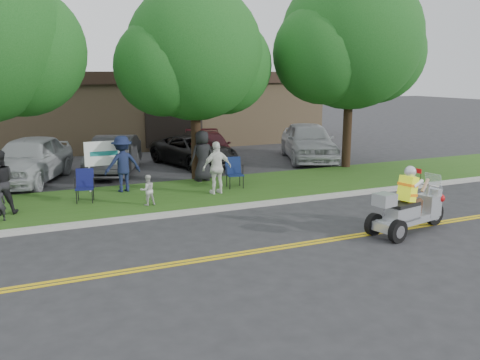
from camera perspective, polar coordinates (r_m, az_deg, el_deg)
name	(u,v)px	position (r m, az deg, el deg)	size (l,w,h in m)	color
ground	(276,240)	(12.27, 4.10, -6.77)	(120.00, 120.00, 0.00)	#28282B
centerline_near	(288,248)	(11.79, 5.44, -7.56)	(60.00, 0.10, 0.01)	gold
centerline_far	(285,245)	(11.92, 5.06, -7.33)	(60.00, 0.10, 0.01)	gold
curb	(227,208)	(14.89, -1.43, -3.13)	(60.00, 0.25, 0.12)	#A8A89E
grass_verge	(202,192)	(16.84, -4.25, -1.40)	(60.00, 4.00, 0.10)	#275215
commercial_building	(154,107)	(30.22, -9.68, 8.12)	(18.00, 8.20, 4.00)	#9E7F5B
tree_mid	(196,58)	(18.50, -5.00, 13.45)	(5.88, 4.80, 7.05)	#332114
tree_right	(352,45)	(21.39, 12.44, 14.60)	(6.86, 5.60, 8.07)	#332114
business_sign	(104,156)	(17.24, -15.02, 2.60)	(1.25, 0.06, 1.75)	silver
trike_scooter	(408,210)	(13.33, 18.39, -3.17)	(2.60, 1.09, 1.71)	black
lawn_chair_a	(234,170)	(17.30, -0.68, 1.10)	(0.61, 0.63, 1.02)	black
lawn_chair_b	(85,183)	(16.05, -17.03, -0.35)	(0.63, 0.64, 0.99)	black
spectator_adult_right	(217,168)	(16.30, -2.60, 1.39)	(0.99, 0.41, 1.69)	white
spectator_chair_a	(122,164)	(17.00, -13.06, 1.79)	(1.19, 0.68, 1.84)	#161E3D
spectator_chair_b	(202,156)	(18.27, -4.25, 2.72)	(0.89, 0.58, 1.83)	black
child_right	(148,190)	(15.16, -10.33, -1.11)	(0.44, 0.34, 0.91)	beige
parked_car_far_left	(29,159)	(20.03, -22.61, 2.17)	(2.01, 5.00, 1.70)	#ACB0B4
parked_car_left	(114,155)	(20.74, -14.00, 2.71)	(1.55, 4.46, 1.47)	#303033
parked_car_mid	(194,151)	(22.01, -5.17, 3.28)	(2.12, 4.59, 1.28)	black
parked_car_right	(209,147)	(22.87, -3.53, 3.68)	(1.84, 4.53, 1.31)	#4D1219
parked_car_far_right	(308,141)	(23.46, 7.69, 4.33)	(2.06, 5.12, 1.74)	#A3A5AA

